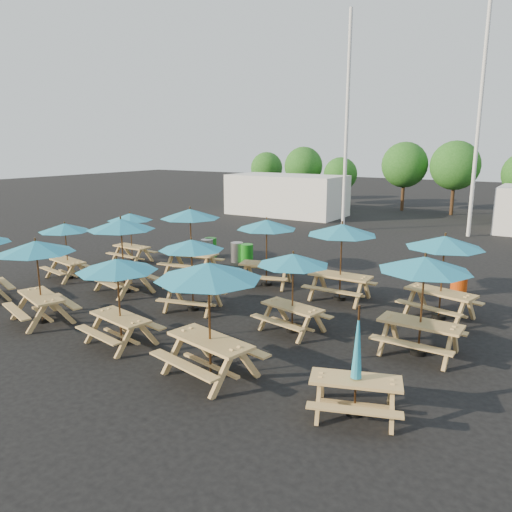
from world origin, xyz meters
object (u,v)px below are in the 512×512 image
Objects in this scene: picnic_unit_12 at (356,371)px; waste_bin_4 at (459,282)px; picnic_unit_2 at (130,220)px; waste_bin_0 at (207,249)px; picnic_unit_3 at (36,252)px; picnic_unit_4 at (121,229)px; waste_bin_2 at (237,252)px; picnic_unit_7 at (192,249)px; picnic_unit_8 at (267,228)px; picnic_unit_10 at (293,264)px; picnic_unit_6 at (117,270)px; picnic_unit_14 at (445,247)px; picnic_unit_1 at (65,231)px; waste_bin_3 at (247,254)px; picnic_unit_13 at (425,270)px; picnic_unit_9 at (209,278)px; waste_bin_1 at (211,247)px; picnic_unit_11 at (342,234)px; picnic_unit_5 at (190,218)px.

picnic_unit_12 is 9.05m from waste_bin_4.
picnic_unit_2 is 2.50× the size of waste_bin_0.
picnic_unit_4 is at bearing 111.14° from picnic_unit_3.
waste_bin_2 is at bearing -179.32° from waste_bin_4.
picnic_unit_7 is at bearing -137.17° from waste_bin_4.
picnic_unit_4 is 4.93m from picnic_unit_8.
picnic_unit_2 is 0.94× the size of picnic_unit_10.
picnic_unit_3 is 1.10× the size of picnic_unit_7.
picnic_unit_8 is at bearing 97.45° from picnic_unit_6.
picnic_unit_14 is (6.02, -0.27, 0.06)m from picnic_unit_8.
picnic_unit_7 reaches higher than picnic_unit_1.
picnic_unit_6 is at bearing -73.48° from waste_bin_2.
waste_bin_3 is (-8.39, 2.57, -1.69)m from picnic_unit_14.
picnic_unit_6 is (6.40, -6.50, 0.10)m from picnic_unit_2.
picnic_unit_2 is at bearing 99.31° from picnic_unit_1.
waste_bin_4 is (10.45, 0.24, 0.00)m from waste_bin_0.
picnic_unit_7 is 7.26m from picnic_unit_14.
picnic_unit_14 is at bearing 12.31° from picnic_unit_7.
picnic_unit_3 is 3.12m from picnic_unit_6.
picnic_unit_12 is at bearing -93.39° from picnic_unit_13.
picnic_unit_9 is (9.43, -3.52, 0.40)m from picnic_unit_1.
picnic_unit_2 is at bearing 165.43° from picnic_unit_8.
picnic_unit_8 is 3.07× the size of waste_bin_1.
picnic_unit_4 reaches higher than picnic_unit_10.
waste_bin_4 is (6.30, 9.05, -1.51)m from picnic_unit_6.
picnic_unit_2 is at bearing -146.86° from waste_bin_2.
picnic_unit_10 is at bearing 114.37° from picnic_unit_12.
picnic_unit_8 is 1.07× the size of picnic_unit_13.
picnic_unit_4 is 4.67m from picnic_unit_6.
waste_bin_4 is (6.02, 2.49, -1.64)m from picnic_unit_8.
waste_bin_0 is at bearing 160.47° from picnic_unit_11.
picnic_unit_8 is (3.40, 6.63, 0.02)m from picnic_unit_3.
picnic_unit_6 is 1.07× the size of picnic_unit_12.
picnic_unit_8 is 0.97× the size of picnic_unit_9.
waste_bin_2 is (-2.93, 2.39, -1.64)m from picnic_unit_8.
picnic_unit_6 is 7.13m from picnic_unit_11.
picnic_unit_5 is 1.07× the size of picnic_unit_13.
picnic_unit_7 is at bearing 7.66° from picnic_unit_1.
picnic_unit_14 is at bearing -2.98° from picnic_unit_11.
picnic_unit_10 is 2.67× the size of waste_bin_1.
picnic_unit_6 is (3.36, -3.23, -0.26)m from picnic_unit_4.
waste_bin_2 is at bearing 74.55° from picnic_unit_5.
picnic_unit_8 is 3.07× the size of waste_bin_3.
picnic_unit_4 is 3.21× the size of waste_bin_1.
picnic_unit_3 is 6.11m from picnic_unit_9.
waste_bin_0 and waste_bin_4 have the same top height.
picnic_unit_2 is at bearing 144.41° from picnic_unit_6.
picnic_unit_3 is 13.21m from waste_bin_4.
picnic_unit_9 is 3.51m from picnic_unit_12.
picnic_unit_6 reaches higher than waste_bin_4.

